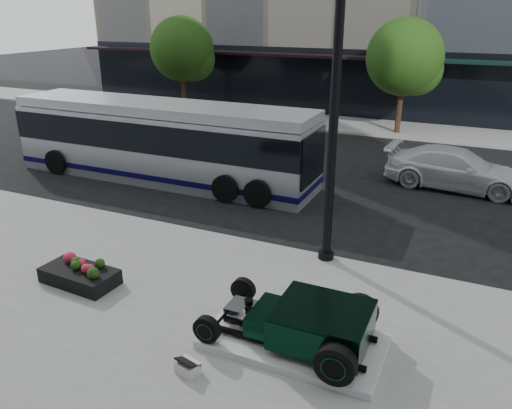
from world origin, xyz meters
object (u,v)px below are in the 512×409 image
at_px(transit_bus, 162,141).
at_px(white_sedan, 456,169).
at_px(hot_rod, 311,323).
at_px(flower_planter, 80,275).
at_px(lamppost, 333,129).

bearing_deg(transit_bus, white_sedan, 18.58).
distance_m(hot_rod, flower_planter, 5.74).
xyz_separation_m(hot_rod, flower_planter, (-5.73, 0.10, -0.36)).
relative_size(hot_rod, flower_planter, 1.74).
bearing_deg(flower_planter, lamppost, 36.41).
bearing_deg(lamppost, white_sedan, 71.34).
bearing_deg(hot_rod, flower_planter, 179.01).
bearing_deg(white_sedan, transit_bus, 112.71).
relative_size(lamppost, transit_bus, 0.61).
distance_m(hot_rod, transit_bus, 11.65).
bearing_deg(hot_rod, transit_bus, 137.81).
height_order(hot_rod, transit_bus, transit_bus).
bearing_deg(flower_planter, hot_rod, -0.99).
height_order(flower_planter, transit_bus, transit_bus).
bearing_deg(lamppost, transit_bus, 152.28).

